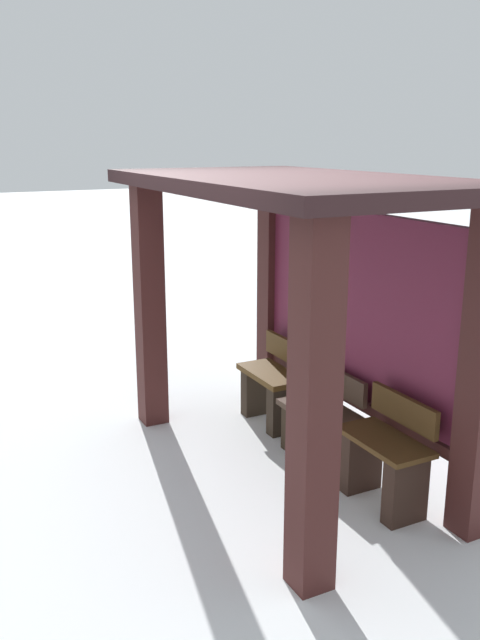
% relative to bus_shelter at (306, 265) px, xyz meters
% --- Properties ---
extents(ground_plane, '(60.00, 60.00, 0.00)m').
position_rel_bus_shelter_xyz_m(ground_plane, '(0.00, -0.14, -1.58)').
color(ground_plane, white).
extents(bus_shelter, '(3.09, 1.71, 2.22)m').
position_rel_bus_shelter_xyz_m(bus_shelter, '(0.00, 0.00, 0.00)').
color(bus_shelter, '#411D1B').
rests_on(bus_shelter, ground).
extents(bench_left_inside, '(0.68, 0.34, 0.76)m').
position_rel_bus_shelter_xyz_m(bench_left_inside, '(-0.78, 0.18, -1.25)').
color(bench_left_inside, '#543917').
rests_on(bench_left_inside, ground).
extents(bench_center_inside, '(0.68, 0.40, 0.71)m').
position_rel_bus_shelter_xyz_m(bench_center_inside, '(0.00, 0.19, -1.29)').
color(bench_center_inside, '#412E22').
rests_on(bench_center_inside, ground).
extents(bench_right_inside, '(0.68, 0.35, 0.78)m').
position_rel_bus_shelter_xyz_m(bench_right_inside, '(0.78, 0.18, -1.25)').
color(bench_right_inside, '#4A3116').
rests_on(bench_right_inside, ground).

